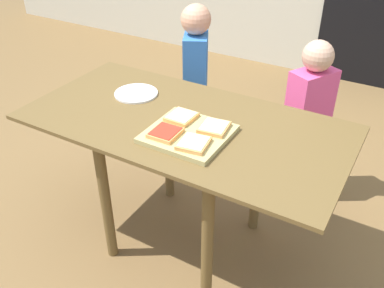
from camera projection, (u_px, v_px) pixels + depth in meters
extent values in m
plane|color=brown|center=(186.00, 239.00, 2.27)|extent=(16.00, 16.00, 0.00)
cube|color=brown|center=(184.00, 123.00, 1.87)|extent=(1.44, 0.73, 0.02)
cylinder|color=brown|center=(106.00, 200.00, 1.99)|extent=(0.05, 0.05, 0.71)
cylinder|color=brown|center=(207.00, 243.00, 1.76)|extent=(0.05, 0.05, 0.71)
cylinder|color=brown|center=(168.00, 145.00, 2.38)|extent=(0.05, 0.05, 0.71)
cylinder|color=brown|center=(258.00, 175.00, 2.15)|extent=(0.05, 0.05, 0.71)
cube|color=tan|center=(188.00, 134.00, 1.75)|extent=(0.33, 0.31, 0.02)
cube|color=#E6A258|center=(182.00, 117.00, 1.83)|extent=(0.11, 0.12, 0.02)
cube|color=beige|center=(182.00, 115.00, 1.83)|extent=(0.10, 0.11, 0.00)
cube|color=#E6A258|center=(165.00, 133.00, 1.73)|extent=(0.12, 0.13, 0.02)
cube|color=red|center=(165.00, 131.00, 1.72)|extent=(0.10, 0.11, 0.00)
cube|color=#E6A258|center=(214.00, 127.00, 1.76)|extent=(0.13, 0.14, 0.02)
cube|color=beige|center=(214.00, 125.00, 1.76)|extent=(0.12, 0.12, 0.00)
cube|color=#E6A258|center=(194.00, 143.00, 1.66)|extent=(0.13, 0.14, 0.02)
cube|color=beige|center=(194.00, 141.00, 1.65)|extent=(0.12, 0.12, 0.00)
cylinder|color=white|center=(136.00, 93.00, 2.08)|extent=(0.21, 0.21, 0.01)
cylinder|color=#473A67|center=(196.00, 117.00, 2.89)|extent=(0.09, 0.09, 0.48)
cylinder|color=#473A67|center=(195.00, 128.00, 2.77)|extent=(0.09, 0.09, 0.48)
cube|color=blue|center=(196.00, 63.00, 2.60)|extent=(0.23, 0.28, 0.36)
sphere|color=#E49F7C|center=(196.00, 19.00, 2.45)|extent=(0.18, 0.18, 0.18)
cylinder|color=#42366B|center=(309.00, 156.00, 2.52)|extent=(0.09, 0.09, 0.45)
cylinder|color=#42366B|center=(291.00, 163.00, 2.46)|extent=(0.09, 0.09, 0.45)
cube|color=#E54C8C|center=(311.00, 100.00, 2.28)|extent=(0.24, 0.28, 0.33)
sphere|color=#D6A587|center=(318.00, 56.00, 2.14)|extent=(0.16, 0.16, 0.16)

